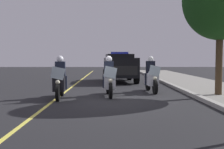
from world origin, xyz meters
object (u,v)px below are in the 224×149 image
Objects in this scene: police_motorcycle_lead_left at (60,81)px; police_motorcycle_trailing at (151,77)px; police_motorcycle_lead_right at (109,80)px; police_suv at (120,66)px.

police_motorcycle_lead_left is 1.00× the size of police_motorcycle_trailing.
police_motorcycle_lead_right is 1.00× the size of police_motorcycle_trailing.
police_motorcycle_trailing is at bearing 116.31° from police_motorcycle_lead_left.
police_motorcycle_lead_right is at bearing -5.76° from police_suv.
police_suv is at bearing 160.72° from police_motorcycle_lead_left.
police_motorcycle_lead_right is (-0.66, 1.98, 0.00)m from police_motorcycle_lead_left.
police_motorcycle_lead_left is 4.44m from police_motorcycle_trailing.
police_motorcycle_trailing is at bearing 12.78° from police_suv.
police_motorcycle_trailing is 5.87m from police_suv.
police_motorcycle_trailing is (-1.97, 3.98, 0.00)m from police_motorcycle_lead_left.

